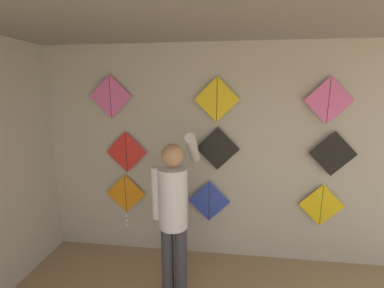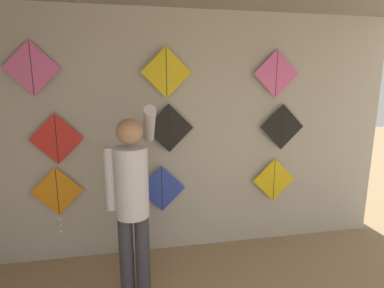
{
  "view_description": "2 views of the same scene",
  "coord_description": "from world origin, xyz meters",
  "px_view_note": "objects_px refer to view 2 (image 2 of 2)",
  "views": [
    {
      "loc": [
        0.05,
        0.33,
        2.23
      ],
      "look_at": [
        -0.32,
        3.25,
        1.61
      ],
      "focal_mm": 24.0,
      "sensor_mm": 36.0,
      "label": 1
    },
    {
      "loc": [
        -0.39,
        0.17,
        2.02
      ],
      "look_at": [
        0.19,
        3.25,
        1.37
      ],
      "focal_mm": 28.0,
      "sensor_mm": 36.0,
      "label": 2
    }
  ],
  "objects_px": {
    "kite_3": "(56,139)",
    "kite_8": "(276,74)",
    "kite_4": "(169,128)",
    "shopkeeper": "(132,195)",
    "kite_0": "(58,195)",
    "kite_7": "(166,72)",
    "kite_2": "(274,180)",
    "kite_1": "(162,189)",
    "kite_6": "(31,68)",
    "kite_5": "(282,127)"
  },
  "relations": [
    {
      "from": "kite_2",
      "to": "shopkeeper",
      "type": "bearing_deg",
      "value": -156.66
    },
    {
      "from": "kite_4",
      "to": "kite_8",
      "type": "distance_m",
      "value": 1.4
    },
    {
      "from": "kite_0",
      "to": "kite_6",
      "type": "xyz_separation_m",
      "value": [
        -0.13,
        0.0,
        1.35
      ]
    },
    {
      "from": "shopkeeper",
      "to": "kite_7",
      "type": "bearing_deg",
      "value": 70.39
    },
    {
      "from": "kite_7",
      "to": "shopkeeper",
      "type": "bearing_deg",
      "value": -118.34
    },
    {
      "from": "kite_3",
      "to": "kite_7",
      "type": "height_order",
      "value": "kite_7"
    },
    {
      "from": "kite_5",
      "to": "kite_2",
      "type": "bearing_deg",
      "value": 180.0
    },
    {
      "from": "kite_6",
      "to": "kite_3",
      "type": "bearing_deg",
      "value": 0.0
    },
    {
      "from": "kite_0",
      "to": "kite_6",
      "type": "relative_size",
      "value": 1.38
    },
    {
      "from": "kite_0",
      "to": "kite_2",
      "type": "xyz_separation_m",
      "value": [
        2.55,
        0.0,
        0.02
      ]
    },
    {
      "from": "shopkeeper",
      "to": "kite_0",
      "type": "distance_m",
      "value": 1.13
    },
    {
      "from": "kite_4",
      "to": "kite_6",
      "type": "distance_m",
      "value": 1.52
    },
    {
      "from": "kite_0",
      "to": "kite_7",
      "type": "xyz_separation_m",
      "value": [
        1.22,
        0.0,
        1.32
      ]
    },
    {
      "from": "kite_0",
      "to": "kite_8",
      "type": "xyz_separation_m",
      "value": [
        2.5,
        0.0,
        1.31
      ]
    },
    {
      "from": "kite_6",
      "to": "kite_5",
      "type": "bearing_deg",
      "value": 0.0
    },
    {
      "from": "kite_1",
      "to": "kite_6",
      "type": "bearing_deg",
      "value": 180.0
    },
    {
      "from": "kite_7",
      "to": "kite_8",
      "type": "height_order",
      "value": "kite_7"
    },
    {
      "from": "kite_5",
      "to": "kite_7",
      "type": "xyz_separation_m",
      "value": [
        -1.4,
        0.0,
        0.63
      ]
    },
    {
      "from": "kite_0",
      "to": "kite_3",
      "type": "bearing_deg",
      "value": 1.37
    },
    {
      "from": "kite_1",
      "to": "kite_3",
      "type": "bearing_deg",
      "value": 180.0
    },
    {
      "from": "kite_1",
      "to": "kite_3",
      "type": "height_order",
      "value": "kite_3"
    },
    {
      "from": "kite_2",
      "to": "kite_3",
      "type": "height_order",
      "value": "kite_3"
    },
    {
      "from": "kite_0",
      "to": "shopkeeper",
      "type": "bearing_deg",
      "value": -42.37
    },
    {
      "from": "kite_3",
      "to": "kite_4",
      "type": "relative_size",
      "value": 1.0
    },
    {
      "from": "kite_1",
      "to": "kite_7",
      "type": "bearing_deg",
      "value": 0.0
    },
    {
      "from": "kite_5",
      "to": "kite_7",
      "type": "height_order",
      "value": "kite_7"
    },
    {
      "from": "kite_0",
      "to": "kite_2",
      "type": "bearing_deg",
      "value": 0.02
    },
    {
      "from": "kite_4",
      "to": "kite_6",
      "type": "xyz_separation_m",
      "value": [
        -1.37,
        0.0,
        0.64
      ]
    },
    {
      "from": "kite_8",
      "to": "kite_5",
      "type": "bearing_deg",
      "value": 0.0
    },
    {
      "from": "kite_1",
      "to": "kite_8",
      "type": "bearing_deg",
      "value": 0.0
    },
    {
      "from": "kite_3",
      "to": "kite_8",
      "type": "xyz_separation_m",
      "value": [
        2.46,
        0.0,
        0.69
      ]
    },
    {
      "from": "kite_2",
      "to": "kite_4",
      "type": "relative_size",
      "value": 1.0
    },
    {
      "from": "kite_5",
      "to": "kite_8",
      "type": "height_order",
      "value": "kite_8"
    },
    {
      "from": "kite_3",
      "to": "kite_8",
      "type": "relative_size",
      "value": 1.0
    },
    {
      "from": "kite_1",
      "to": "kite_2",
      "type": "xyz_separation_m",
      "value": [
        1.41,
        0.0,
        0.02
      ]
    },
    {
      "from": "kite_5",
      "to": "kite_7",
      "type": "relative_size",
      "value": 1.0
    },
    {
      "from": "shopkeeper",
      "to": "kite_0",
      "type": "height_order",
      "value": "shopkeeper"
    },
    {
      "from": "kite_0",
      "to": "kite_1",
      "type": "relative_size",
      "value": 1.38
    },
    {
      "from": "kite_8",
      "to": "kite_4",
      "type": "bearing_deg",
      "value": 180.0
    },
    {
      "from": "shopkeeper",
      "to": "kite_5",
      "type": "height_order",
      "value": "shopkeeper"
    },
    {
      "from": "kite_5",
      "to": "kite_8",
      "type": "distance_m",
      "value": 0.64
    },
    {
      "from": "kite_5",
      "to": "kite_8",
      "type": "relative_size",
      "value": 1.0
    },
    {
      "from": "kite_3",
      "to": "kite_5",
      "type": "height_order",
      "value": "kite_5"
    },
    {
      "from": "kite_4",
      "to": "kite_0",
      "type": "bearing_deg",
      "value": -179.95
    },
    {
      "from": "kite_1",
      "to": "kite_8",
      "type": "xyz_separation_m",
      "value": [
        1.36,
        0.0,
        1.32
      ]
    },
    {
      "from": "kite_2",
      "to": "kite_0",
      "type": "bearing_deg",
      "value": -179.98
    },
    {
      "from": "kite_6",
      "to": "kite_8",
      "type": "height_order",
      "value": "kite_6"
    },
    {
      "from": "kite_5",
      "to": "kite_6",
      "type": "height_order",
      "value": "kite_6"
    },
    {
      "from": "kite_1",
      "to": "kite_3",
      "type": "distance_m",
      "value": 1.27
    },
    {
      "from": "kite_6",
      "to": "kite_8",
      "type": "distance_m",
      "value": 2.63
    }
  ]
}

